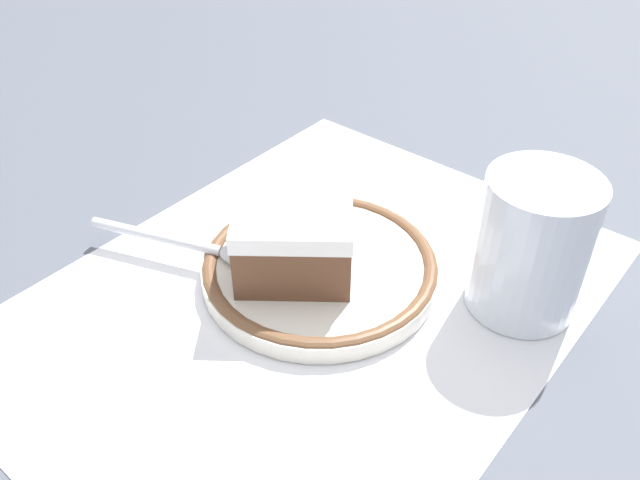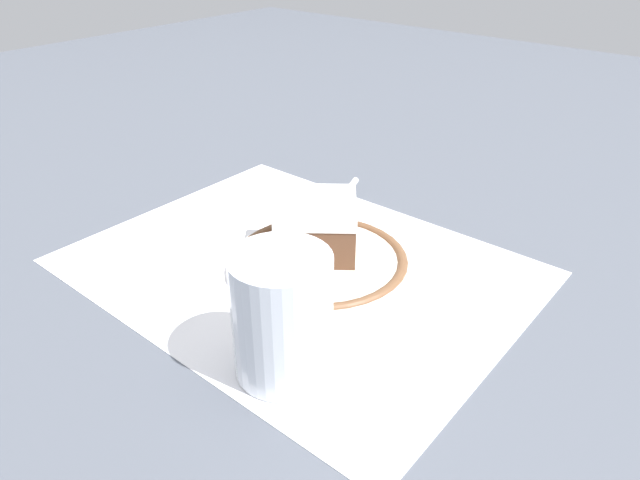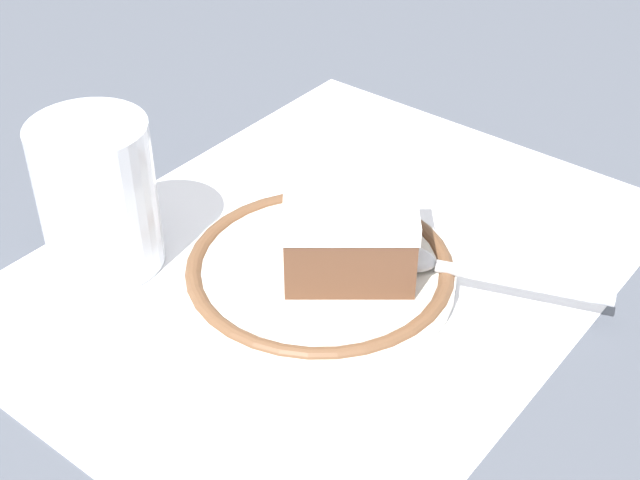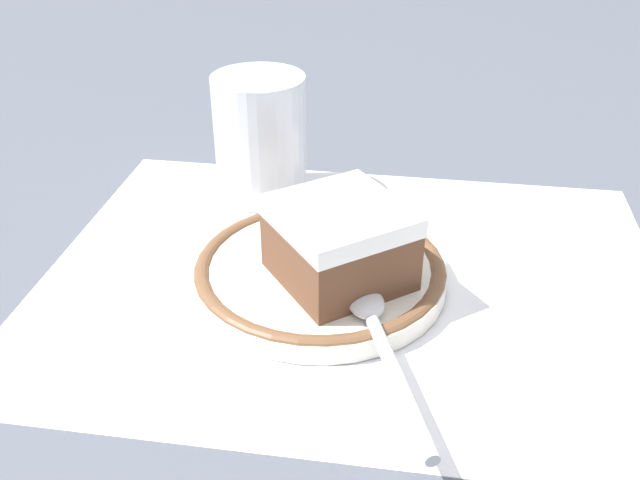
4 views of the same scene
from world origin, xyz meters
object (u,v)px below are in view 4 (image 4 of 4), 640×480
Objects in this scene: cake_slice at (340,242)px; cup at (261,144)px; plate at (320,271)px; spoon at (379,335)px.

cup is at bearing 121.25° from cake_slice.
spoon reaches higher than plate.
cake_slice reaches higher than spoon.
cup is (-0.11, 0.20, 0.02)m from spoon.
cake_slice is at bearing -58.75° from cup.
spoon is 0.23m from cup.
plate is at bearing -61.37° from cup.
spoon is at bearing -63.37° from cake_slice.
cup reaches higher than plate.
cup reaches higher than cake_slice.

